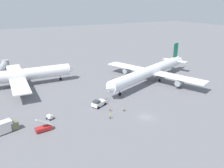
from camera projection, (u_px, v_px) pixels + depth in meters
ground_plane at (146, 117)px, 73.11m from camera, size 600.00×600.00×0.00m
airliner_at_gate_left at (20, 75)px, 98.86m from camera, size 47.60×44.76×15.15m
airliner_being_pushed at (150, 72)px, 103.98m from camera, size 56.72×48.95×14.77m
pushback_tug at (98, 103)px, 80.33m from camera, size 8.31×4.94×2.85m
gse_gpu_cart_small at (50, 117)px, 71.54m from camera, size 2.38×2.60×1.90m
gse_catering_truck_tall at (7, 126)px, 64.17m from camera, size 6.27×3.86×3.50m
gse_stair_truck_yellow at (43, 128)px, 64.93m from camera, size 4.75×2.31×4.06m
ground_crew_ramp_agent_by_cones at (110, 109)px, 76.74m from camera, size 0.36×0.36×1.72m
ground_crew_marshaller_foreground at (124, 109)px, 76.71m from camera, size 0.37×0.45×1.57m
ground_crew_wing_walker_right at (110, 116)px, 71.84m from camera, size 0.50×0.36×1.74m
jet_bridge at (2, 67)px, 113.57m from camera, size 8.32×20.26×6.12m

